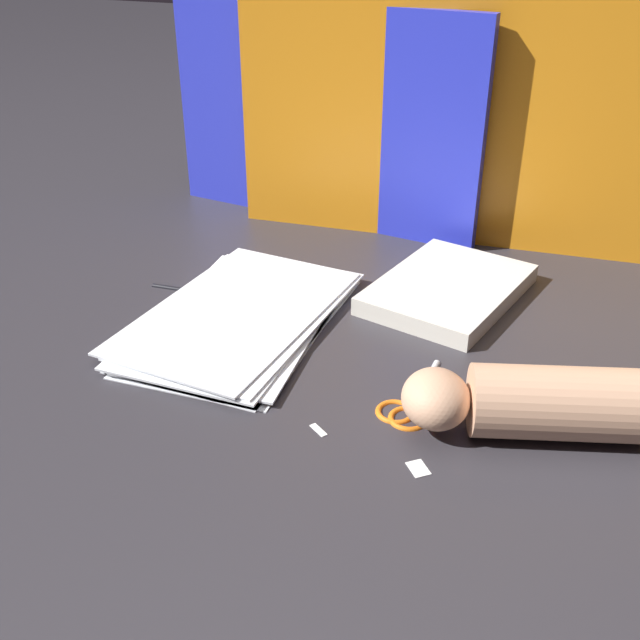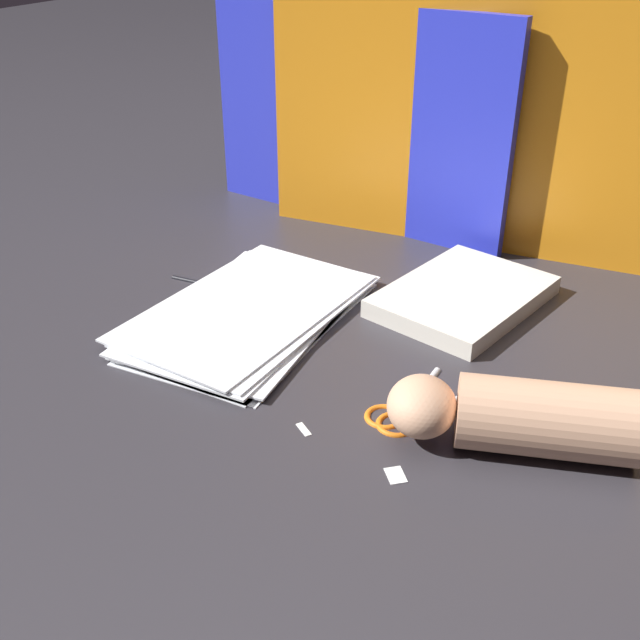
{
  "view_description": "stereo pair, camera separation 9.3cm",
  "coord_description": "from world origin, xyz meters",
  "px_view_note": "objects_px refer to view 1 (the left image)",
  "views": [
    {
      "loc": [
        0.3,
        -0.8,
        0.52
      ],
      "look_at": [
        0.01,
        -0.04,
        0.06
      ],
      "focal_mm": 42.0,
      "sensor_mm": 36.0,
      "label": 1
    },
    {
      "loc": [
        0.38,
        -0.76,
        0.52
      ],
      "look_at": [
        0.01,
        -0.04,
        0.06
      ],
      "focal_mm": 42.0,
      "sensor_mm": 36.0,
      "label": 2
    }
  ],
  "objects_px": {
    "book_closed": "(448,289)",
    "paper_stack": "(241,317)",
    "hand_forearm": "(527,402)",
    "scissors": "(415,403)"
  },
  "relations": [
    {
      "from": "paper_stack",
      "to": "hand_forearm",
      "type": "xyz_separation_m",
      "value": [
        0.4,
        -0.11,
        0.03
      ]
    },
    {
      "from": "paper_stack",
      "to": "hand_forearm",
      "type": "bearing_deg",
      "value": -15.09
    },
    {
      "from": "paper_stack",
      "to": "hand_forearm",
      "type": "height_order",
      "value": "hand_forearm"
    },
    {
      "from": "scissors",
      "to": "hand_forearm",
      "type": "distance_m",
      "value": 0.13
    },
    {
      "from": "paper_stack",
      "to": "book_closed",
      "type": "height_order",
      "value": "book_closed"
    },
    {
      "from": "scissors",
      "to": "hand_forearm",
      "type": "height_order",
      "value": "hand_forearm"
    },
    {
      "from": "book_closed",
      "to": "scissors",
      "type": "xyz_separation_m",
      "value": [
        0.02,
        -0.28,
        -0.01
      ]
    },
    {
      "from": "book_closed",
      "to": "paper_stack",
      "type": "bearing_deg",
      "value": -144.89
    },
    {
      "from": "book_closed",
      "to": "hand_forearm",
      "type": "xyz_separation_m",
      "value": [
        0.15,
        -0.29,
        0.03
      ]
    },
    {
      "from": "paper_stack",
      "to": "scissors",
      "type": "bearing_deg",
      "value": -20.66
    }
  ]
}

